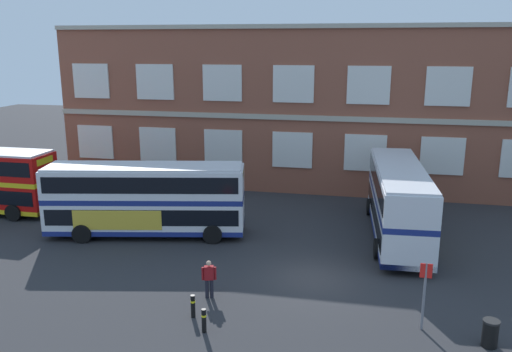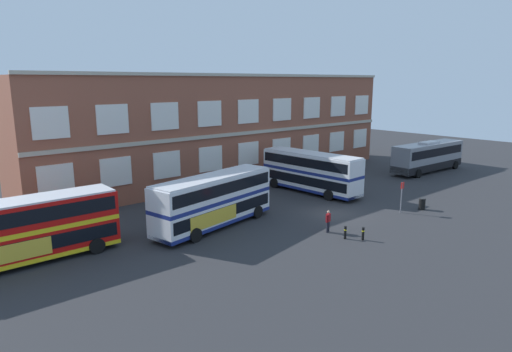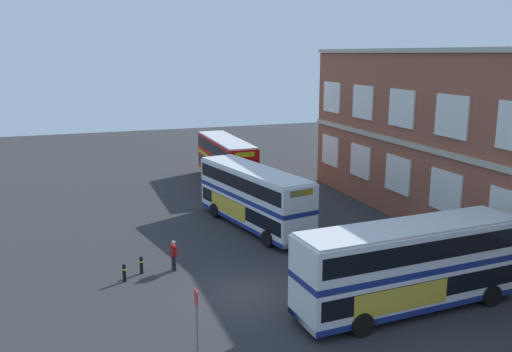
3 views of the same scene
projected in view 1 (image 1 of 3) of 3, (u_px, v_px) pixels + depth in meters
ground_plane at (317, 261)px, 26.32m from camera, size 120.00×120.00×0.00m
brick_terminal_building at (367, 109)px, 39.65m from camera, size 45.90×8.19×11.91m
double_decker_middle at (146, 199)px, 29.49m from camera, size 11.29×4.66×4.07m
double_decker_far at (398, 200)px, 29.16m from camera, size 3.32×11.13×4.07m
waiting_passenger at (209, 278)px, 22.35m from camera, size 0.64×0.34×1.70m
bus_stand_flag at (425, 290)px, 19.67m from camera, size 0.44×0.10×2.70m
station_litter_bin at (490, 333)px, 18.81m from camera, size 0.60×0.60×1.03m
safety_bollard_west at (193, 306)px, 20.84m from camera, size 0.19×0.19×0.95m
safety_bollard_east at (204, 320)px, 19.75m from camera, size 0.19×0.19×0.95m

